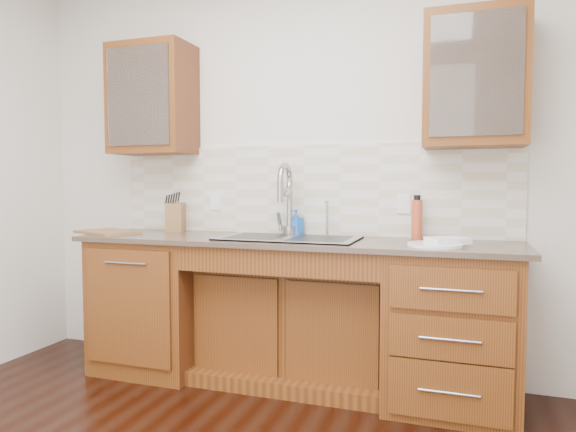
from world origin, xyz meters
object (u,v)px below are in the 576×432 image
(soap_bottle, at_px, (296,222))
(water_bottle, at_px, (417,220))
(knife_block, at_px, (176,217))
(plate, at_px, (435,245))
(cutting_board, at_px, (108,232))

(soap_bottle, distance_m, water_bottle, 0.77)
(water_bottle, relative_size, knife_block, 1.19)
(plate, distance_m, cutting_board, 2.13)
(knife_block, bearing_deg, cutting_board, -161.67)
(soap_bottle, distance_m, plate, 0.97)
(water_bottle, relative_size, plate, 0.82)
(water_bottle, bearing_deg, soap_bottle, 178.19)
(water_bottle, xyz_separation_m, plate, (0.12, -0.33, -0.11))
(soap_bottle, bearing_deg, plate, -1.61)
(plate, xyz_separation_m, cutting_board, (-2.13, 0.04, 0.00))
(water_bottle, distance_m, plate, 0.37)
(knife_block, bearing_deg, plate, -29.27)
(water_bottle, bearing_deg, cutting_board, -171.71)
(soap_bottle, bearing_deg, knife_block, -157.43)
(soap_bottle, relative_size, cutting_board, 0.41)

